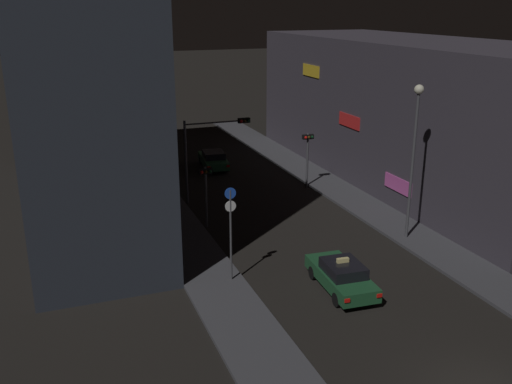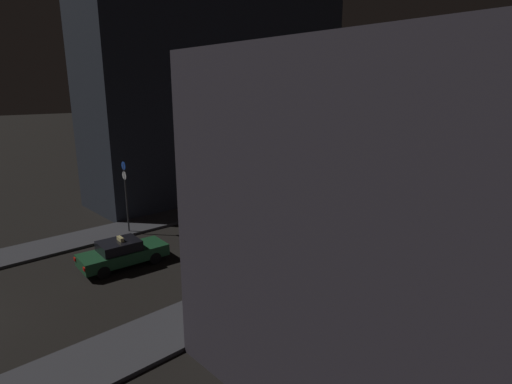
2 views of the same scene
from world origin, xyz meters
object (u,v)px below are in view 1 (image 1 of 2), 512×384
Objects in this scene: taxi at (341,275)px; traffic_light_right_kerb at (308,149)px; far_car at (213,159)px; street_lamp_near_block at (415,138)px; traffic_light_left_kerb at (206,184)px; traffic_light_overhead at (211,142)px; sign_pole_left at (231,226)px.

traffic_light_right_kerb reaches higher than taxi.
far_car is at bearing 123.86° from traffic_light_right_kerb.
far_car is at bearing 108.30° from street_lamp_near_block.
traffic_light_right_kerb is at bearing 28.85° from traffic_light_left_kerb.
traffic_light_overhead is 1.21× the size of sign_pole_left.
street_lamp_near_block reaches higher than traffic_light_left_kerb.
street_lamp_near_block is at bearing -84.27° from traffic_light_right_kerb.
traffic_light_right_kerb is at bearing 70.34° from taxi.
sign_pole_left reaches higher than traffic_light_right_kerb.
street_lamp_near_block is (6.26, 3.95, 5.06)m from taxi.
traffic_light_right_kerb is (5.20, 14.54, 2.08)m from taxi.
street_lamp_near_block reaches higher than traffic_light_overhead.
traffic_light_overhead reaches higher than far_car.
traffic_light_right_kerb reaches higher than traffic_light_left_kerb.
traffic_light_right_kerb is at bearing 51.29° from sign_pole_left.
sign_pole_left is (-2.52, -11.82, -1.12)m from traffic_light_overhead.
far_car is at bearing 89.00° from taxi.
sign_pole_left is (-4.46, 2.50, 2.11)m from taxi.
traffic_light_right_kerb is 11.06m from street_lamp_near_block.
traffic_light_left_kerb is (-3.61, 9.69, 1.90)m from taxi.
traffic_light_overhead reaches higher than traffic_light_right_kerb.
traffic_light_left_kerb is 0.93× the size of traffic_light_right_kerb.
taxi is 1.24× the size of traffic_light_left_kerb.
traffic_light_left_kerb is 11.85m from street_lamp_near_block.
traffic_light_right_kerb is (4.82, -7.18, 2.08)m from far_car.
sign_pole_left reaches higher than taxi.
far_car is 8.89m from traffic_light_right_kerb.
sign_pole_left is 11.21m from street_lamp_near_block.
sign_pole_left is (-0.85, -7.20, 0.21)m from traffic_light_left_kerb.
traffic_light_overhead is 0.65× the size of street_lamp_near_block.
traffic_light_right_kerb reaches higher than far_car.
taxi is at bearing -69.55° from traffic_light_left_kerb.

